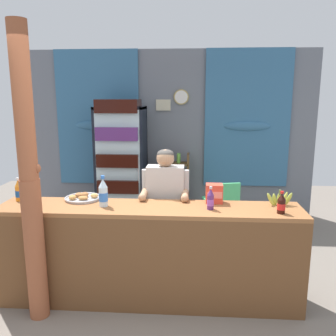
{
  "coord_description": "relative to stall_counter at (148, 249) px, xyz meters",
  "views": [
    {
      "loc": [
        0.33,
        -2.74,
        2.02
      ],
      "look_at": [
        0.07,
        1.04,
        1.25
      ],
      "focal_mm": 37.5,
      "sensor_mm": 36.0,
      "label": 1
    }
  ],
  "objects": [
    {
      "name": "ground_plane",
      "position": [
        0.07,
        0.88,
        -0.59
      ],
      "size": [
        8.12,
        8.12,
        0.0
      ],
      "primitive_type": "plane",
      "color": "slate"
    },
    {
      "name": "back_wall_curtained",
      "position": [
        0.07,
        2.81,
        0.83
      ],
      "size": [
        4.72,
        0.22,
        2.77
      ],
      "color": "slate",
      "rests_on": "ground"
    },
    {
      "name": "stall_counter",
      "position": [
        0.0,
        0.0,
        0.0
      ],
      "size": [
        2.94,
        0.52,
        0.98
      ],
      "color": "#935B33",
      "rests_on": "ground"
    },
    {
      "name": "timber_post",
      "position": [
        -1.0,
        -0.23,
        0.67
      ],
      "size": [
        0.2,
        0.18,
        2.63
      ],
      "color": "#995133",
      "rests_on": "ground"
    },
    {
      "name": "drink_fridge",
      "position": [
        -0.71,
        2.3,
        0.49
      ],
      "size": [
        0.76,
        0.66,
        1.98
      ],
      "color": "black",
      "rests_on": "ground"
    },
    {
      "name": "bottle_shelf_rack",
      "position": [
        0.13,
        2.52,
        -0.01
      ],
      "size": [
        0.48,
        0.28,
        1.12
      ],
      "color": "brown",
      "rests_on": "ground"
    },
    {
      "name": "plastic_lawn_chair",
      "position": [
        0.84,
        1.7,
        -0.1
      ],
      "size": [
        0.53,
        0.53,
        0.86
      ],
      "color": "#4CC675",
      "rests_on": "ground"
    },
    {
      "name": "shopkeeper",
      "position": [
        0.13,
        0.55,
        0.33
      ],
      "size": [
        0.51,
        0.42,
        1.47
      ],
      "color": "#28282D",
      "rests_on": "ground"
    },
    {
      "name": "soda_bottle_water",
      "position": [
        -0.44,
        0.1,
        0.52
      ],
      "size": [
        0.09,
        0.09,
        0.3
      ],
      "color": "silver",
      "rests_on": "stall_counter"
    },
    {
      "name": "soda_bottle_cola",
      "position": [
        1.22,
        -0.0,
        0.47
      ],
      "size": [
        0.07,
        0.07,
        0.21
      ],
      "color": "black",
      "rests_on": "stall_counter"
    },
    {
      "name": "soda_bottle_orange_soda",
      "position": [
        -1.34,
        0.21,
        0.49
      ],
      "size": [
        0.06,
        0.06,
        0.24
      ],
      "color": "orange",
      "rests_on": "stall_counter"
    },
    {
      "name": "soda_bottle_grape_soda",
      "position": [
        0.59,
        0.07,
        0.48
      ],
      "size": [
        0.06,
        0.06,
        0.22
      ],
      "color": "#56286B",
      "rests_on": "stall_counter"
    },
    {
      "name": "snack_box_crackers",
      "position": [
        0.63,
        0.29,
        0.48
      ],
      "size": [
        0.16,
        0.13,
        0.19
      ],
      "color": "#E5422D",
      "rests_on": "stall_counter"
    },
    {
      "name": "pastry_tray",
      "position": [
        -0.71,
        0.3,
        0.41
      ],
      "size": [
        0.37,
        0.37,
        0.07
      ],
      "color": "#BCBCC1",
      "rests_on": "stall_counter"
    },
    {
      "name": "banana_bunch",
      "position": [
        1.26,
        0.24,
        0.45
      ],
      "size": [
        0.27,
        0.07,
        0.16
      ],
      "color": "#B7C647",
      "rests_on": "stall_counter"
    }
  ]
}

